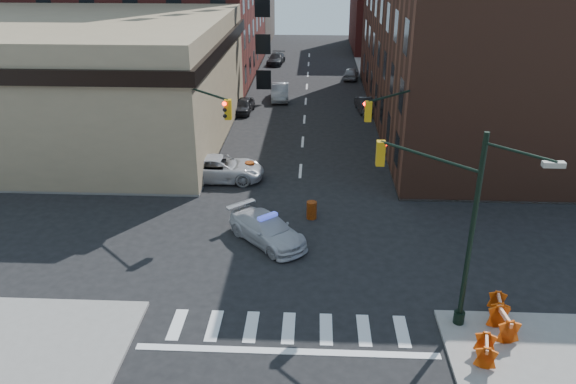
# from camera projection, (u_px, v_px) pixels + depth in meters

# --- Properties ---
(ground) EXTENTS (140.00, 140.00, 0.00)m
(ground) POSITION_uv_depth(u_px,v_px,m) (295.00, 244.00, 28.61)
(ground) COLOR black
(ground) RESTS_ON ground
(sidewalk_nw) EXTENTS (34.00, 54.50, 0.15)m
(sidewalk_nw) POSITION_uv_depth(u_px,v_px,m) (90.00, 86.00, 59.45)
(sidewalk_nw) COLOR gray
(sidewalk_nw) RESTS_ON ground
(sidewalk_ne) EXTENTS (34.00, 54.50, 0.15)m
(sidewalk_ne) POSITION_uv_depth(u_px,v_px,m) (531.00, 91.00, 57.41)
(sidewalk_ne) COLOR gray
(sidewalk_ne) RESTS_ON ground
(bank_building) EXTENTS (22.00, 22.00, 9.00)m
(bank_building) POSITION_uv_depth(u_px,v_px,m) (80.00, 80.00, 42.56)
(bank_building) COLOR #968362
(bank_building) RESTS_ON ground
(commercial_row_ne) EXTENTS (14.00, 34.00, 14.00)m
(commercial_row_ne) POSITION_uv_depth(u_px,v_px,m) (465.00, 37.00, 45.68)
(commercial_row_ne) COLOR #502D20
(commercial_row_ne) RESTS_ON ground
(filler_ne) EXTENTS (16.00, 16.00, 12.00)m
(filler_ne) POSITION_uv_depth(u_px,v_px,m) (411.00, 5.00, 78.40)
(filler_ne) COLOR #591F1C
(filler_ne) RESTS_ON ground
(signal_pole_se) EXTENTS (5.40, 5.27, 8.00)m
(signal_pole_se) POSITION_uv_depth(u_px,v_px,m) (448.00, 214.00, 21.42)
(signal_pole_se) COLOR black
(signal_pole_se) RESTS_ON sidewalk_se
(signal_pole_nw) EXTENTS (3.58, 3.67, 8.00)m
(signal_pole_nw) POSITION_uv_depth(u_px,v_px,m) (196.00, 129.00, 31.96)
(signal_pole_nw) COLOR black
(signal_pole_nw) RESTS_ON sidewalk_nw
(signal_pole_ne) EXTENTS (3.67, 3.58, 8.00)m
(signal_pole_ne) POSITION_uv_depth(u_px,v_px,m) (403.00, 132.00, 31.45)
(signal_pole_ne) COLOR black
(signal_pole_ne) RESTS_ON sidewalk_ne
(tree_ne_near) EXTENTS (3.00, 3.00, 4.85)m
(tree_ne_near) POSITION_uv_depth(u_px,v_px,m) (389.00, 70.00, 50.55)
(tree_ne_near) COLOR black
(tree_ne_near) RESTS_ON sidewalk_ne
(tree_ne_far) EXTENTS (3.00, 3.00, 4.85)m
(tree_ne_far) POSITION_uv_depth(u_px,v_px,m) (380.00, 54.00, 57.84)
(tree_ne_far) COLOR black
(tree_ne_far) RESTS_ON sidewalk_ne
(police_car) EXTENTS (4.78, 4.97, 1.42)m
(police_car) POSITION_uv_depth(u_px,v_px,m) (267.00, 229.00, 28.56)
(police_car) COLOR silver
(police_car) RESTS_ON ground
(pickup) EXTENTS (5.80, 2.76, 1.60)m
(pickup) POSITION_uv_depth(u_px,v_px,m) (219.00, 168.00, 36.02)
(pickup) COLOR #B8B9BD
(pickup) RESTS_ON ground
(parked_car_wnear) EXTENTS (1.87, 3.96, 1.31)m
(parked_car_wnear) POSITION_uv_depth(u_px,v_px,m) (244.00, 106.00, 50.31)
(parked_car_wnear) COLOR black
(parked_car_wnear) RESTS_ON ground
(parked_car_wfar) EXTENTS (1.80, 4.70, 1.53)m
(parked_car_wfar) POSITION_uv_depth(u_px,v_px,m) (280.00, 92.00, 54.36)
(parked_car_wfar) COLOR gray
(parked_car_wfar) RESTS_ON ground
(parked_car_wdeep) EXTENTS (2.29, 4.74, 1.33)m
(parked_car_wdeep) POSITION_uv_depth(u_px,v_px,m) (276.00, 59.00, 70.24)
(parked_car_wdeep) COLOR black
(parked_car_wdeep) RESTS_ON ground
(parked_car_enear) EXTENTS (1.90, 4.33, 1.38)m
(parked_car_enear) POSITION_uv_depth(u_px,v_px,m) (366.00, 104.00, 50.65)
(parked_car_enear) COLOR black
(parked_car_enear) RESTS_ON ground
(parked_car_efar) EXTENTS (1.92, 3.88, 1.27)m
(parked_car_efar) POSITION_uv_depth(u_px,v_px,m) (351.00, 74.00, 62.56)
(parked_car_efar) COLOR gray
(parked_car_efar) RESTS_ON ground
(pedestrian_a) EXTENTS (0.76, 0.60, 1.83)m
(pedestrian_a) POSITION_uv_depth(u_px,v_px,m) (153.00, 177.00, 34.03)
(pedestrian_a) COLOR black
(pedestrian_a) RESTS_ON sidewalk_nw
(pedestrian_b) EXTENTS (1.03, 0.92, 1.74)m
(pedestrian_b) POSITION_uv_depth(u_px,v_px,m) (155.00, 177.00, 34.05)
(pedestrian_b) COLOR black
(pedestrian_b) RESTS_ON sidewalk_nw
(pedestrian_c) EXTENTS (1.03, 0.96, 1.71)m
(pedestrian_c) POSITION_uv_depth(u_px,v_px,m) (90.00, 172.00, 34.84)
(pedestrian_c) COLOR #202630
(pedestrian_c) RESTS_ON sidewalk_nw
(barrel_road) EXTENTS (0.72, 0.72, 1.00)m
(barrel_road) POSITION_uv_depth(u_px,v_px,m) (312.00, 210.00, 31.10)
(barrel_road) COLOR #CC5F09
(barrel_road) RESTS_ON ground
(barrel_bank) EXTENTS (0.71, 0.71, 1.11)m
(barrel_bank) POSITION_uv_depth(u_px,v_px,m) (250.00, 170.00, 36.36)
(barrel_bank) COLOR #DE3C0A
(barrel_bank) RESTS_ON ground
(barricade_se_a) EXTENTS (0.72, 1.17, 0.83)m
(barricade_se_a) POSITION_uv_depth(u_px,v_px,m) (498.00, 306.00, 22.80)
(barricade_se_a) COLOR red
(barricade_se_a) RESTS_ON sidewalk_se
(barricade_se_b) EXTENTS (0.79, 1.37, 0.98)m
(barricade_se_b) POSITION_uv_depth(u_px,v_px,m) (503.00, 324.00, 21.59)
(barricade_se_b) COLOR #DB4E0A
(barricade_se_b) RESTS_ON sidewalk_se
(barricade_se_c) EXTENTS (0.85, 1.28, 0.88)m
(barricade_se_c) POSITION_uv_depth(u_px,v_px,m) (485.00, 351.00, 20.30)
(barricade_se_c) COLOR #CE4909
(barricade_se_c) RESTS_ON sidewalk_se
(barricade_nw_a) EXTENTS (1.16, 0.75, 0.81)m
(barricade_nw_a) POSITION_uv_depth(u_px,v_px,m) (197.00, 176.00, 35.48)
(barricade_nw_a) COLOR #D26509
(barricade_nw_a) RESTS_ON sidewalk_nw
(barricade_nw_b) EXTENTS (1.45, 0.86, 1.03)m
(barricade_nw_b) POSITION_uv_depth(u_px,v_px,m) (146.00, 175.00, 35.30)
(barricade_nw_b) COLOR red
(barricade_nw_b) RESTS_ON sidewalk_nw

